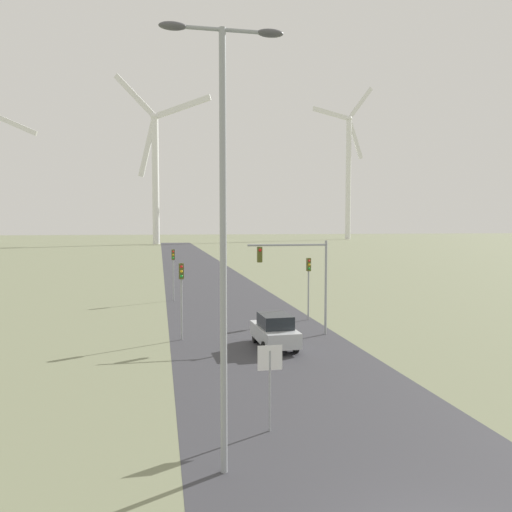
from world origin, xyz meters
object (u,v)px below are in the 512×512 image
at_px(traffic_light_post_mid_left, 173,263).
at_px(traffic_light_post_near_left, 181,284).
at_px(streetlamp, 223,205).
at_px(wind_turbine_left, 155,164).
at_px(stop_sign_near, 270,371).
at_px(traffic_light_mast_overhead, 298,267).
at_px(wind_turbine_center, 348,167).
at_px(traffic_light_post_near_right, 309,275).
at_px(car_approaching, 275,331).

bearing_deg(traffic_light_post_mid_left, traffic_light_post_near_left, -89.80).
height_order(streetlamp, wind_turbine_left, wind_turbine_left).
xyz_separation_m(stop_sign_near, traffic_light_mast_overhead, (4.63, 13.08, 2.12)).
distance_m(traffic_light_post_mid_left, wind_turbine_center, 178.57).
xyz_separation_m(traffic_light_post_near_right, traffic_light_mast_overhead, (-2.04, -4.56, 0.94)).
xyz_separation_m(traffic_light_post_mid_left, traffic_light_mast_overhead, (6.89, -15.12, 0.84)).
bearing_deg(car_approaching, stop_sign_near, -103.97).
xyz_separation_m(streetlamp, traffic_light_post_mid_left, (-0.48, 30.56, -3.91)).
height_order(traffic_light_post_near_left, traffic_light_post_mid_left, traffic_light_post_mid_left).
height_order(streetlamp, stop_sign_near, streetlamp).
xyz_separation_m(traffic_light_post_near_left, traffic_light_post_near_right, (8.88, 4.38, -0.08)).
bearing_deg(traffic_light_post_near_right, traffic_light_post_mid_left, 130.21).
height_order(stop_sign_near, wind_turbine_center, wind_turbine_center).
bearing_deg(traffic_light_post_near_left, car_approaching, -29.53).
bearing_deg(traffic_light_post_mid_left, traffic_light_post_near_right, -49.79).
relative_size(car_approaching, wind_turbine_left, 0.07).
relative_size(traffic_light_post_near_left, traffic_light_post_near_right, 1.03).
xyz_separation_m(traffic_light_mast_overhead, car_approaching, (-2.01, -2.55, -3.17)).
bearing_deg(traffic_light_post_mid_left, traffic_light_mast_overhead, -65.50).
bearing_deg(traffic_light_post_near_left, traffic_light_post_mid_left, 90.20).
height_order(traffic_light_post_near_right, traffic_light_post_mid_left, traffic_light_post_mid_left).
bearing_deg(traffic_light_post_near_left, traffic_light_mast_overhead, -1.50).
relative_size(streetlamp, traffic_light_post_mid_left, 2.63).
xyz_separation_m(traffic_light_post_near_right, car_approaching, (-4.06, -7.11, -2.23)).
bearing_deg(traffic_light_post_mid_left, wind_turbine_left, 90.99).
bearing_deg(streetlamp, traffic_light_post_near_right, 67.08).
xyz_separation_m(traffic_light_post_near_right, traffic_light_post_mid_left, (-8.93, 10.57, 0.10)).
relative_size(traffic_light_post_near_right, traffic_light_mast_overhead, 0.76).
distance_m(traffic_light_post_near_right, wind_turbine_left, 135.33).
relative_size(traffic_light_post_near_left, wind_turbine_center, 0.07).
relative_size(traffic_light_post_near_right, wind_turbine_left, 0.08).
relative_size(streetlamp, car_approaching, 2.80).
relative_size(traffic_light_post_mid_left, wind_turbine_left, 0.08).
distance_m(traffic_light_post_near_left, traffic_light_mast_overhead, 6.90).
bearing_deg(traffic_light_post_near_right, traffic_light_mast_overhead, -114.13).
xyz_separation_m(traffic_light_post_near_left, wind_turbine_left, (-2.17, 137.34, 22.57)).
bearing_deg(wind_turbine_center, traffic_light_post_mid_left, -116.22).
bearing_deg(car_approaching, wind_turbine_left, 92.86).
distance_m(stop_sign_near, wind_turbine_center, 203.32).
distance_m(wind_turbine_left, wind_turbine_center, 87.90).
relative_size(traffic_light_mast_overhead, wind_turbine_left, 0.10).
relative_size(streetlamp, wind_turbine_left, 0.21).
distance_m(streetlamp, traffic_light_post_mid_left, 30.82).
distance_m(streetlamp, stop_sign_near, 5.98).
bearing_deg(wind_turbine_left, traffic_light_post_near_right, -85.25).
bearing_deg(wind_turbine_left, car_approaching, -87.14).
distance_m(stop_sign_near, traffic_light_post_mid_left, 28.33).
xyz_separation_m(traffic_light_post_near_left, traffic_light_mast_overhead, (6.84, -0.18, 0.86)).
bearing_deg(traffic_light_post_near_left, traffic_light_post_near_right, 26.23).
xyz_separation_m(car_approaching, wind_turbine_center, (73.09, 175.98, 29.71)).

